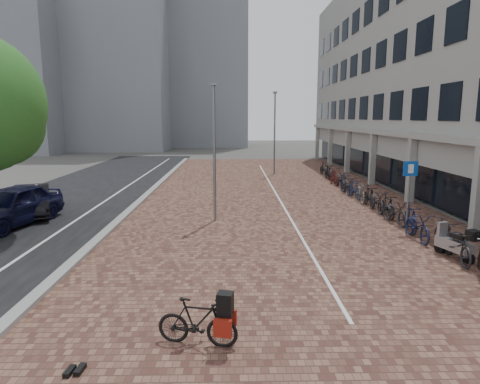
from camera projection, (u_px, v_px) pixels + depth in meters
name	position (u px, v px, depth m)	size (l,w,h in m)	color
ground	(244.00, 275.00, 11.89)	(140.00, 140.00, 0.00)	#474442
plaza_brick	(274.00, 196.00, 23.74)	(14.50, 42.00, 0.04)	brown
street_asphalt	(76.00, 197.00, 23.53)	(8.00, 50.00, 0.03)	black
curb	(146.00, 195.00, 23.59)	(0.35, 42.00, 0.14)	gray
lane_line	(112.00, 196.00, 23.57)	(0.12, 44.00, 0.00)	white
parking_line	(277.00, 196.00, 23.74)	(0.10, 30.00, 0.00)	white
office_building	(445.00, 51.00, 26.42)	(8.40, 40.00, 15.00)	gray
bg_towers	(128.00, 45.00, 57.38)	(33.00, 23.00, 32.00)	gray
car_navy	(11.00, 206.00, 17.11)	(1.95, 4.85, 1.65)	black
car_dark	(32.00, 201.00, 18.98)	(1.42, 4.08, 1.35)	black
hero_bike	(197.00, 321.00, 8.12)	(1.65, 0.78, 1.12)	black
shoes	(74.00, 372.00, 7.25)	(0.40, 0.34, 0.10)	black
scooter_front	(455.00, 242.00, 13.11)	(0.49, 1.58, 1.08)	#A4A5AA
parking_sign	(409.00, 184.00, 16.20)	(0.57, 0.09, 2.71)	slate
lamp_near	(214.00, 155.00, 17.52)	(0.12, 0.12, 5.66)	gray
lamp_far	(275.00, 134.00, 32.19)	(0.12, 0.12, 6.18)	gray
bike_row	(360.00, 191.00, 22.41)	(1.22, 21.46, 1.05)	black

